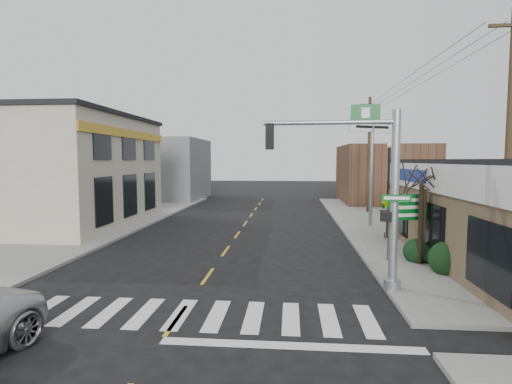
# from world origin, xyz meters

# --- Properties ---
(ground) EXTENTS (140.00, 140.00, 0.00)m
(ground) POSITION_xyz_m (0.00, 0.00, 0.00)
(ground) COLOR black
(ground) RESTS_ON ground
(sidewalk_right) EXTENTS (6.00, 38.00, 0.13)m
(sidewalk_right) POSITION_xyz_m (9.00, 13.00, 0.07)
(sidewalk_right) COLOR slate
(sidewalk_right) RESTS_ON ground
(sidewalk_left) EXTENTS (6.00, 38.00, 0.13)m
(sidewalk_left) POSITION_xyz_m (-9.00, 13.00, 0.07)
(sidewalk_left) COLOR slate
(sidewalk_left) RESTS_ON ground
(center_line) EXTENTS (0.12, 56.00, 0.01)m
(center_line) POSITION_xyz_m (0.00, 8.00, 0.01)
(center_line) COLOR gold
(center_line) RESTS_ON ground
(crosswalk) EXTENTS (11.00, 2.20, 0.01)m
(crosswalk) POSITION_xyz_m (0.00, 0.40, 0.01)
(crosswalk) COLOR silver
(crosswalk) RESTS_ON ground
(left_building) EXTENTS (12.00, 12.00, 6.80)m
(left_building) POSITION_xyz_m (-13.00, 14.00, 3.40)
(left_building) COLOR beige
(left_building) RESTS_ON ground
(bldg_distant_right) EXTENTS (8.00, 10.00, 5.60)m
(bldg_distant_right) POSITION_xyz_m (12.00, 30.00, 2.80)
(bldg_distant_right) COLOR brown
(bldg_distant_right) RESTS_ON ground
(bldg_distant_left) EXTENTS (9.00, 10.00, 6.40)m
(bldg_distant_left) POSITION_xyz_m (-11.00, 32.00, 3.20)
(bldg_distant_left) COLOR slate
(bldg_distant_left) RESTS_ON ground
(traffic_signal_pole) EXTENTS (4.56, 0.37, 5.78)m
(traffic_signal_pole) POSITION_xyz_m (5.51, 2.75, 3.58)
(traffic_signal_pole) COLOR #929599
(traffic_signal_pole) RESTS_ON sidewalk_right
(guide_sign) EXTENTS (1.66, 0.14, 2.91)m
(guide_sign) POSITION_xyz_m (7.62, 6.34, 2.01)
(guide_sign) COLOR #453320
(guide_sign) RESTS_ON sidewalk_right
(fire_hydrant) EXTENTS (0.21, 0.21, 0.68)m
(fire_hydrant) POSITION_xyz_m (8.27, 7.42, 0.50)
(fire_hydrant) COLOR #D7B100
(fire_hydrant) RESTS_ON sidewalk_right
(ped_crossing_sign) EXTENTS (1.07, 0.08, 2.76)m
(ped_crossing_sign) POSITION_xyz_m (7.45, 7.82, 2.02)
(ped_crossing_sign) COLOR gray
(ped_crossing_sign) RESTS_ON sidewalk_right
(lamp_post) EXTENTS (0.64, 0.50, 4.93)m
(lamp_post) POSITION_xyz_m (8.07, 11.15, 3.00)
(lamp_post) COLOR black
(lamp_post) RESTS_ON sidewalk_right
(dance_center_sign) EXTENTS (3.27, 0.20, 6.95)m
(dance_center_sign) POSITION_xyz_m (7.93, 15.23, 5.35)
(dance_center_sign) COLOR gray
(dance_center_sign) RESTS_ON sidewalk_right
(bare_tree) EXTENTS (2.32, 2.32, 4.63)m
(bare_tree) POSITION_xyz_m (8.03, 5.94, 3.77)
(bare_tree) COLOR black
(bare_tree) RESTS_ON sidewalk_right
(shrub_front) EXTENTS (1.32, 1.32, 0.99)m
(shrub_front) POSITION_xyz_m (8.63, 4.75, 0.62)
(shrub_front) COLOR #153418
(shrub_front) RESTS_ON sidewalk_right
(shrub_back) EXTENTS (1.03, 1.03, 0.77)m
(shrub_back) POSITION_xyz_m (8.04, 6.38, 0.52)
(shrub_back) COLOR black
(shrub_back) RESTS_ON sidewalk_right
(utility_pole_near) EXTENTS (1.49, 0.22, 8.57)m
(utility_pole_near) POSITION_xyz_m (9.50, 2.71, 4.52)
(utility_pole_near) COLOR #41271C
(utility_pole_near) RESTS_ON sidewalk_right
(utility_pole_far) EXTENTS (1.55, 0.23, 8.91)m
(utility_pole_far) POSITION_xyz_m (9.03, 21.90, 4.70)
(utility_pole_far) COLOR #41331C
(utility_pole_far) RESTS_ON sidewalk_right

